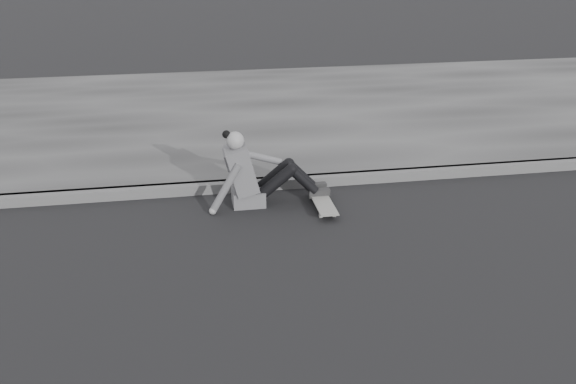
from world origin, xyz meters
name	(u,v)px	position (x,y,z in m)	size (l,w,h in m)	color
ground	(302,307)	(0.00, 0.00, 0.00)	(80.00, 80.00, 0.00)	black
curb	(261,184)	(0.00, 2.58, 0.06)	(24.00, 0.16, 0.12)	#545454
sidewalk	(237,114)	(0.00, 5.60, 0.06)	(24.00, 6.00, 0.12)	#3B3B3B
skateboard	(322,202)	(0.60, 1.92, 0.07)	(0.20, 0.78, 0.09)	#A6A5A0
seated_woman	(254,174)	(-0.13, 2.17, 0.36)	(1.38, 0.46, 0.88)	#59595B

